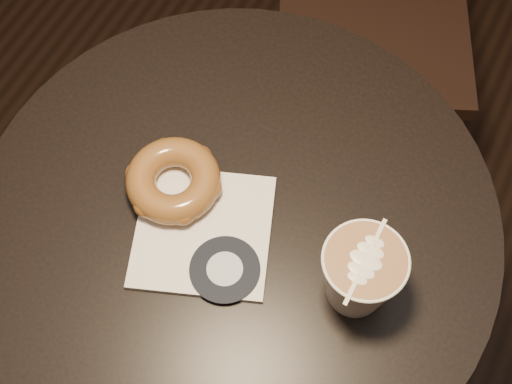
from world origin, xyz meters
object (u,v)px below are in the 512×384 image
at_px(cafe_table, 239,269).
at_px(doughnut, 173,180).
at_px(pastry_bag, 203,231).
at_px(latte_cup, 360,276).

height_order(cafe_table, doughnut, doughnut).
relative_size(cafe_table, pastry_bag, 4.32).
height_order(cafe_table, pastry_bag, pastry_bag).
height_order(doughnut, latte_cup, latte_cup).
xyz_separation_m(doughnut, latte_cup, (0.27, -0.02, 0.03)).
xyz_separation_m(pastry_bag, doughnut, (-0.06, 0.04, 0.02)).
height_order(pastry_bag, doughnut, doughnut).
bearing_deg(doughnut, latte_cup, -4.19).
bearing_deg(doughnut, pastry_bag, -30.43).
height_order(pastry_bag, latte_cup, latte_cup).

